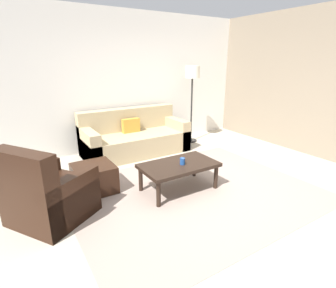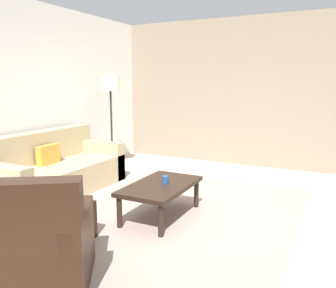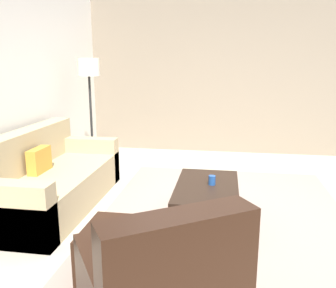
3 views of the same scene
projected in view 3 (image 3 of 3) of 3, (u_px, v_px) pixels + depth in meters
The scene contains 8 objects.
ground_plane at pixel (224, 218), 3.85m from camera, with size 8.00×8.00×0.00m, color #B2A893.
stone_feature_panel at pixel (228, 76), 6.42m from camera, with size 0.12×5.20×2.80m, color gray.
area_rug at pixel (224, 217), 3.85m from camera, with size 3.42×2.67×0.01m, color gray.
couch_main at pixel (45, 181), 4.12m from camera, with size 2.09×0.95×0.88m.
ottoman at pixel (120, 252), 2.78m from camera, with size 0.56×0.56×0.40m, color black.
coffee_table at pixel (207, 190), 3.67m from camera, with size 1.10×0.64×0.41m.
cup at pixel (212, 180), 3.67m from camera, with size 0.07×0.07×0.10m, color #1E478C.
lamp_standing at pixel (89, 79), 5.26m from camera, with size 0.32×0.32×1.71m.
Camera 3 is at (-3.62, 0.03, 1.65)m, focal length 37.84 mm.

